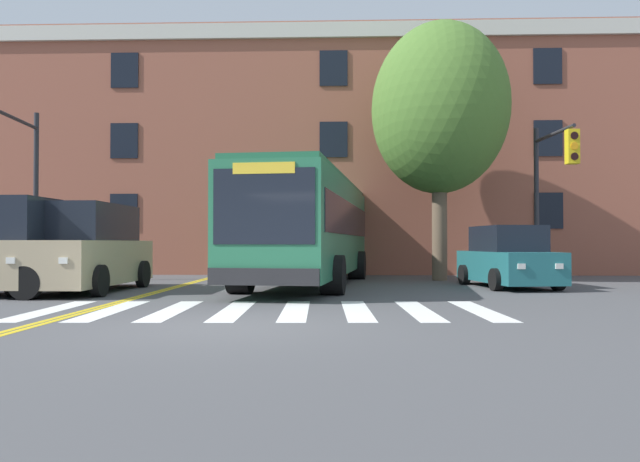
# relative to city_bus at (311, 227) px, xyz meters

# --- Properties ---
(ground_plane) EXTENTS (120.00, 120.00, 0.00)m
(ground_plane) POSITION_rel_city_bus_xyz_m (-0.86, -9.64, -1.76)
(ground_plane) COLOR #4C4C4F
(crosswalk) EXTENTS (8.69, 3.88, 0.01)m
(crosswalk) POSITION_rel_city_bus_xyz_m (-0.50, -7.41, -1.76)
(crosswalk) COLOR white
(crosswalk) RESTS_ON ground
(lane_line_yellow_inner) EXTENTS (0.12, 36.00, 0.01)m
(lane_line_yellow_inner) POSITION_rel_city_bus_xyz_m (-3.90, 6.59, -1.76)
(lane_line_yellow_inner) COLOR gold
(lane_line_yellow_inner) RESTS_ON ground
(lane_line_yellow_outer) EXTENTS (0.12, 36.00, 0.01)m
(lane_line_yellow_outer) POSITION_rel_city_bus_xyz_m (-3.74, 6.59, -1.76)
(lane_line_yellow_outer) COLOR gold
(lane_line_yellow_outer) RESTS_ON ground
(city_bus) EXTENTS (3.82, 12.57, 3.22)m
(city_bus) POSITION_rel_city_bus_xyz_m (0.00, 0.00, 0.00)
(city_bus) COLOR #28704C
(city_bus) RESTS_ON ground
(car_tan_near_lane) EXTENTS (2.26, 5.11, 2.28)m
(car_tan_near_lane) POSITION_rel_city_bus_xyz_m (-5.75, -3.06, -0.68)
(car_tan_near_lane) COLOR tan
(car_tan_near_lane) RESTS_ON ground
(car_teal_far_lane) EXTENTS (2.34, 4.26, 1.75)m
(car_teal_far_lane) POSITION_rel_city_bus_xyz_m (5.69, -1.11, -0.95)
(car_teal_far_lane) COLOR #236B70
(car_teal_far_lane) RESTS_ON ground
(car_black_behind_bus) EXTENTS (2.77, 4.93, 2.26)m
(car_black_behind_bus) POSITION_rel_city_bus_xyz_m (0.57, 10.64, -0.69)
(car_black_behind_bus) COLOR black
(car_black_behind_bus) RESTS_ON ground
(traffic_light_near_corner) EXTENTS (0.45, 2.99, 5.10)m
(traffic_light_near_corner) POSITION_rel_city_bus_xyz_m (7.51, 0.64, 1.63)
(traffic_light_near_corner) COLOR #28282D
(traffic_light_near_corner) RESTS_ON ground
(traffic_light_far_corner) EXTENTS (0.61, 4.11, 5.56)m
(traffic_light_far_corner) POSITION_rel_city_bus_xyz_m (-8.99, -0.61, 1.97)
(traffic_light_far_corner) COLOR #28282D
(traffic_light_far_corner) RESTS_ON ground
(street_tree_curbside_large) EXTENTS (6.32, 6.58, 8.77)m
(street_tree_curbside_large) POSITION_rel_city_bus_xyz_m (4.25, 2.12, 4.07)
(street_tree_curbside_large) COLOR brown
(street_tree_curbside_large) RESTS_ON ground
(building_facade) EXTENTS (41.60, 9.49, 10.05)m
(building_facade) POSITION_rel_city_bus_xyz_m (0.62, 9.96, 3.27)
(building_facade) COLOR #9E5642
(building_facade) RESTS_ON ground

